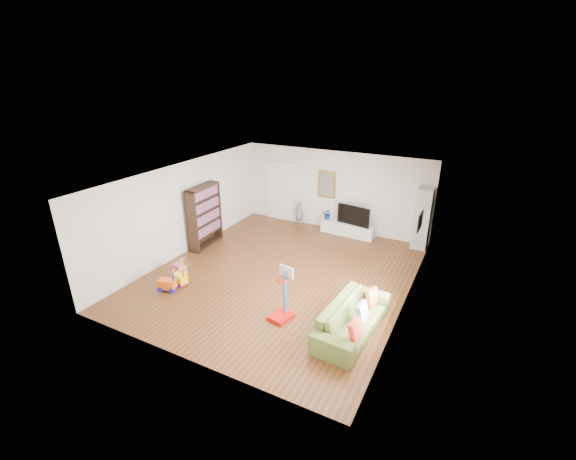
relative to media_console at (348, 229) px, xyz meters
The scene contains 25 objects.
floor 3.51m from the media_console, 101.10° to the right, with size 6.50×7.50×0.00m, color brown.
ceiling 4.29m from the media_console, 101.10° to the right, with size 6.50×7.50×0.00m, color white.
wall_back 1.36m from the media_console, 154.82° to the left, with size 6.50×0.00×2.70m, color silver.
wall_front 7.30m from the media_console, 95.36° to the right, with size 6.50×0.00×2.70m, color silver.
wall_left 5.34m from the media_console, 138.81° to the right, with size 0.00×7.50×2.70m, color silver.
wall_right 4.44m from the media_console, 53.12° to the right, with size 0.00×7.50×2.70m, color white.
navy_accent 3.66m from the media_console, 38.44° to the right, with size 0.01×3.20×1.70m, color black.
olive_wainscot 3.28m from the media_console, 38.44° to the right, with size 0.01×3.20×1.00m, color brown.
doorway 2.72m from the media_console, behind, with size 1.45×0.06×2.10m, color white.
painting_back 1.65m from the media_console, 163.32° to the left, with size 0.62×0.06×0.92m, color gold.
artwork_right 3.37m from the media_console, 36.29° to the right, with size 0.04×0.56×0.46m, color #7F3F8C.
media_console is the anchor object (origin of this frame).
tall_cabinet 2.42m from the media_console, ahead, with size 0.45×0.45×1.91m, color silver.
bookshelf 4.69m from the media_console, 142.21° to the right, with size 0.34×1.31×1.92m, color #321F15.
sofa 5.24m from the media_console, 69.65° to the right, with size 2.29×0.90×0.67m, color #58692E.
basketball_hoop 5.22m from the media_console, 86.91° to the right, with size 0.42×0.52×1.24m, color red.
ride_on_yellow 5.79m from the media_console, 118.06° to the right, with size 0.40×0.25×0.53m, color yellow.
ride_on_orange 6.15m from the media_console, 117.08° to the right, with size 0.42×0.26×0.56m, color orange.
ride_on_pink 5.62m from the media_console, 123.77° to the right, with size 0.38×0.23×0.50m, color #D453A0.
child 1.79m from the media_console, behind, with size 0.33×0.22×0.91m, color gray.
tv 0.58m from the media_console, ahead, with size 1.14×0.15×0.66m, color black.
vase_plant 0.85m from the media_console, behind, with size 0.33×0.28×0.36m, color navy.
pillow_left 5.92m from the media_console, 69.41° to the right, with size 0.10×0.39×0.39m, color red.
pillow_center 5.29m from the media_console, 67.62° to the right, with size 0.10×0.37×0.37m, color silver.
pillow_right 4.69m from the media_console, 64.39° to the right, with size 0.09×0.35×0.35m, color #BB402A.
Camera 1 is at (4.40, -8.04, 5.09)m, focal length 24.00 mm.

